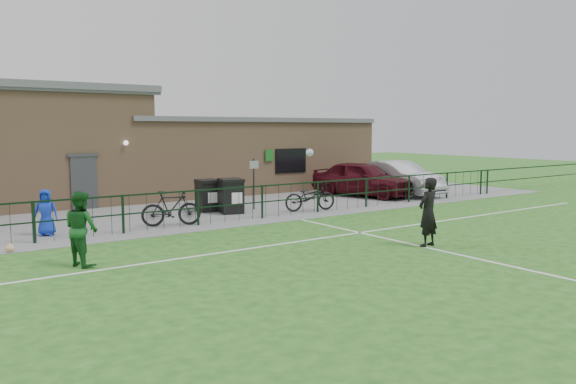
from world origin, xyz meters
TOP-DOWN VIEW (x-y plane):
  - ground at (0.00, 0.00)m, footprint 90.00×90.00m
  - paving_strip at (0.00, 13.50)m, footprint 34.00×13.00m
  - pitch_line_touch at (0.00, 7.80)m, footprint 28.00×0.10m
  - pitch_line_mid at (0.00, 4.00)m, footprint 28.00×0.10m
  - pitch_line_perp at (2.00, 0.00)m, footprint 0.10×16.00m
  - perimeter_fence at (0.00, 8.00)m, footprint 28.00×0.10m
  - wheelie_bin_left at (0.22, 10.68)m, footprint 0.83×0.92m
  - wheelie_bin_right at (0.71, 9.73)m, footprint 1.00×1.08m
  - sign_post at (1.92, 10.05)m, footprint 0.06×0.06m
  - car_maroon at (8.34, 10.74)m, footprint 3.30×5.23m
  - car_silver at (10.27, 10.32)m, footprint 1.86×4.93m
  - bicycle_d at (-2.27, 8.40)m, footprint 2.00×1.09m
  - bicycle_e at (3.50, 8.48)m, footprint 2.18×1.16m
  - spectator_child at (-5.98, 8.98)m, footprint 0.80×0.68m
  - goalkeeper_kick at (2.12, 1.53)m, footprint 2.13×3.50m
  - outfield_player at (-6.11, 4.68)m, footprint 0.90×1.02m
  - ball_ground at (-7.27, 7.14)m, footprint 0.24×0.24m
  - clubhouse at (-0.88, 16.50)m, footprint 24.25×5.40m

SIDE VIEW (x-z plane):
  - ground at x=0.00m, z-range 0.00..0.00m
  - pitch_line_touch at x=0.00m, z-range 0.00..0.01m
  - pitch_line_mid at x=0.00m, z-range 0.00..0.01m
  - pitch_line_perp at x=2.00m, z-range 0.00..0.01m
  - paving_strip at x=0.00m, z-range 0.00..0.02m
  - ball_ground at x=-7.27m, z-range 0.00..0.24m
  - bicycle_e at x=3.50m, z-range 0.02..1.11m
  - wheelie_bin_left at x=0.22m, z-range 0.02..1.15m
  - bicycle_d at x=-2.27m, z-range 0.02..1.18m
  - perimeter_fence at x=0.00m, z-range 0.00..1.20m
  - wheelie_bin_right at x=0.71m, z-range 0.02..1.23m
  - spectator_child at x=-5.98m, z-range 0.02..1.41m
  - car_silver at x=10.27m, z-range 0.02..1.63m
  - car_maroon at x=8.34m, z-range 0.02..1.68m
  - outfield_player at x=-6.11m, z-range 0.00..1.76m
  - goalkeeper_kick at x=2.12m, z-range -0.33..2.26m
  - sign_post at x=1.92m, z-range 0.02..2.02m
  - clubhouse at x=-0.88m, z-range -0.26..4.70m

